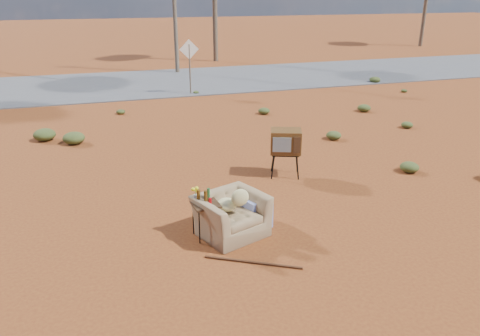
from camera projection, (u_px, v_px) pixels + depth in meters
name	position (u px, v px, depth m)	size (l,w,h in m)	color
ground	(254.00, 237.00, 8.09)	(140.00, 140.00, 0.00)	brown
highway	(145.00, 83.00, 21.42)	(140.00, 7.00, 0.04)	#565659
armchair	(235.00, 209.00, 8.09)	(1.44, 1.22, 0.97)	#8C6F4C
tv_unit	(286.00, 142.00, 10.49)	(0.82, 0.75, 1.09)	black
side_table	(203.00, 202.00, 7.88)	(0.47, 0.47, 0.90)	#382714
rusty_bar	(253.00, 262.00, 7.29)	(0.04, 0.04, 1.56)	#4F2B15
road_sign	(189.00, 57.00, 18.65)	(0.78, 0.06, 2.19)	brown
scrub_patch	(164.00, 154.00, 11.72)	(17.49, 8.07, 0.33)	#3F4D21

